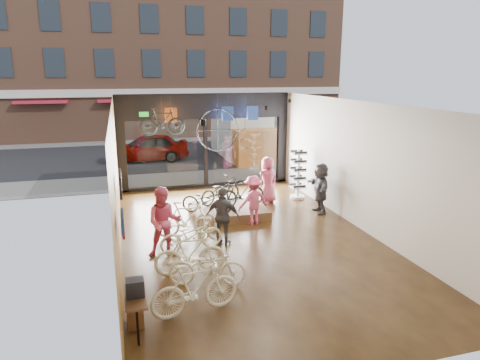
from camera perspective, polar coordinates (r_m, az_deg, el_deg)
name	(u,v)px	position (r m, az deg, el deg)	size (l,w,h in m)	color
ground_plane	(248,238)	(12.37, 1.02, -7.77)	(7.00, 12.00, 0.04)	black
ceiling	(248,103)	(11.51, 1.11, 10.26)	(7.00, 12.00, 0.04)	black
wall_left	(116,182)	(11.32, -16.26, -0.23)	(0.04, 12.00, 3.80)	olive
wall_right	(361,166)	(13.23, 15.83, 1.83)	(0.04, 12.00, 3.80)	beige
wall_back	(368,265)	(6.56, 16.73, -10.75)	(7.00, 0.04, 3.80)	beige
storefront	(205,141)	(17.52, -4.64, 5.22)	(7.00, 0.26, 3.80)	black
exit_sign	(144,114)	(16.97, -12.70, 8.55)	(0.35, 0.06, 0.18)	#198C26
street_road	(177,150)	(26.60, -8.36, 4.00)	(30.00, 18.00, 0.02)	black
sidewalk_near	(201,178)	(19.04, -5.24, 0.28)	(30.00, 2.40, 0.12)	slate
sidewalk_far	(170,139)	(30.51, -9.37, 5.38)	(30.00, 2.00, 0.12)	slate
opposite_building	(162,38)	(32.75, -10.41, 18.10)	(26.00, 5.00, 14.00)	brown
street_car	(147,147)	(23.35, -12.24, 4.27)	(1.73, 4.29, 1.46)	gray
box_truck	(245,135)	(23.16, 0.69, 6.08)	(2.30, 6.90, 2.72)	silver
floor_bike_1	(195,288)	(8.59, -6.01, -14.16)	(0.50, 1.78, 1.07)	#EFEEC8
floor_bike_2	(207,267)	(9.62, -4.40, -11.43)	(0.60, 1.72, 0.90)	#EFEEC8
floor_bike_3	(190,254)	(10.17, -6.69, -9.71)	(0.47, 1.67, 1.00)	#EFEEC8
floor_bike_4	(191,235)	(11.41, -6.49, -7.28)	(0.59, 1.70, 0.89)	#EFEEC8
floor_bike_5	(187,219)	(12.35, -7.10, -5.19)	(0.50, 1.77, 1.06)	#EFEEC8
display_platform	(228,212)	(14.11, -1.57, -4.24)	(2.40, 1.80, 0.30)	#4A351D
display_bike_left	(207,200)	(13.39, -4.48, -2.73)	(0.56, 1.61, 0.84)	black
display_bike_mid	(242,192)	(13.98, 0.28, -1.67)	(0.46, 1.63, 0.98)	black
display_bike_right	(220,191)	(14.43, -2.64, -1.43)	(0.57, 1.64, 0.86)	black
customer_1	(164,222)	(11.03, -10.05, -5.58)	(0.89, 0.69, 1.83)	#CC4C72
customer_2	(223,216)	(11.60, -2.26, -4.88)	(0.96, 0.40, 1.64)	#3F3F44
customer_3	(253,200)	(13.19, 1.78, -2.73)	(1.00, 0.57, 1.54)	#CC4C72
customer_4	(268,180)	(15.41, 3.70, 0.00)	(0.82, 0.54, 1.69)	#CC4C72
customer_5	(320,188)	(14.53, 10.67, -1.07)	(1.58, 0.50, 1.70)	#3F3F44
sunglasses_rack	(298,174)	(16.04, 7.74, 0.74)	(0.54, 0.45, 1.84)	white
wall_merch	(126,259)	(8.18, -14.98, -10.13)	(0.40, 2.40, 2.60)	navy
penny_farthing	(227,131)	(15.88, -1.81, 6.53)	(1.97, 0.06, 1.58)	black
hung_bike	(162,122)	(15.35, -10.35, 7.65)	(0.45, 1.58, 0.95)	black
jersey_left	(171,115)	(16.37, -9.18, 8.53)	(0.45, 0.03, 0.55)	#CC5919
jersey_mid	(228,114)	(16.77, -1.65, 8.83)	(0.45, 0.03, 0.55)	#1E3F99
jersey_right	(253,113)	(17.04, 1.70, 8.91)	(0.45, 0.03, 0.55)	#1E3F99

